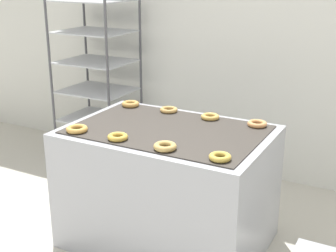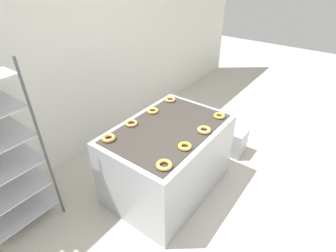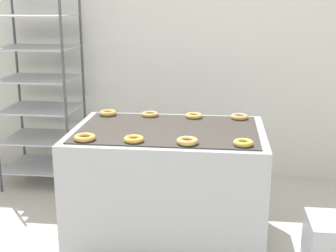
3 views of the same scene
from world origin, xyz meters
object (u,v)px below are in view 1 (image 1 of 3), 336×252
(fryer_machine, at_px, (168,187))
(donut_far_right, at_px, (257,124))
(donut_near_midleft, at_px, (118,137))
(donut_near_right, at_px, (220,157))
(donut_far_left, at_px, (131,104))
(baking_rack_cart, at_px, (97,76))
(donut_far_midleft, at_px, (169,110))
(donut_near_left, at_px, (77,129))
(donut_far_midright, at_px, (210,117))
(donut_near_midright, at_px, (165,146))

(fryer_machine, height_order, donut_far_right, donut_far_right)
(donut_near_midleft, bearing_deg, donut_far_right, 44.17)
(donut_near_right, height_order, donut_far_left, donut_far_left)
(donut_far_left, bearing_deg, baking_rack_cart, 141.27)
(donut_near_midleft, bearing_deg, donut_far_left, 116.46)
(donut_far_midleft, bearing_deg, fryer_machine, -62.56)
(fryer_machine, relative_size, baking_rack_cart, 0.78)
(donut_near_right, bearing_deg, fryer_machine, 147.15)
(fryer_machine, distance_m, donut_near_right, 0.75)
(baking_rack_cart, distance_m, donut_far_midleft, 1.29)
(donut_near_left, xyz_separation_m, donut_far_midright, (0.66, 0.67, -0.00))
(donut_far_left, relative_size, donut_far_midright, 1.03)
(fryer_machine, height_order, donut_far_midleft, donut_far_midleft)
(donut_near_right, xyz_separation_m, donut_far_midleft, (-0.69, 0.68, -0.00))
(baking_rack_cart, bearing_deg, fryer_machine, -36.67)
(donut_far_left, bearing_deg, donut_near_midleft, -63.54)
(donut_near_midright, distance_m, donut_far_midright, 0.67)
(donut_far_left, height_order, donut_far_midright, donut_far_left)
(donut_near_right, bearing_deg, donut_far_midleft, 135.55)
(fryer_machine, distance_m, donut_near_midright, 0.58)
(donut_near_left, height_order, donut_near_midright, donut_near_midright)
(fryer_machine, height_order, donut_far_left, donut_far_left)
(baking_rack_cart, xyz_separation_m, donut_near_midleft, (1.12, -1.30, -0.01))
(donut_near_right, distance_m, donut_far_right, 0.67)
(donut_near_midright, distance_m, donut_far_left, 0.95)
(donut_near_midright, xyz_separation_m, donut_near_right, (0.35, 0.01, -0.00))
(baking_rack_cart, height_order, donut_far_left, baking_rack_cart)
(baking_rack_cart, relative_size, donut_near_left, 12.12)
(fryer_machine, relative_size, donut_near_left, 9.48)
(donut_far_midleft, bearing_deg, donut_far_right, -0.62)
(baking_rack_cart, relative_size, donut_near_right, 13.57)
(donut_near_midleft, xyz_separation_m, donut_far_midright, (0.34, 0.66, -0.00))
(donut_near_midleft, distance_m, donut_near_midright, 0.34)
(fryer_machine, xyz_separation_m, donut_near_left, (-0.50, -0.33, 0.44))
(donut_near_right, bearing_deg, baking_rack_cart, 144.36)
(fryer_machine, xyz_separation_m, baking_rack_cart, (-1.31, 0.97, 0.45))
(donut_near_right, bearing_deg, donut_near_left, -179.84)
(donut_near_left, height_order, donut_far_right, donut_near_left)
(baking_rack_cart, xyz_separation_m, donut_far_midleft, (1.13, -0.63, -0.01))
(donut_near_right, bearing_deg, donut_far_left, 146.95)
(fryer_machine, relative_size, donut_near_midright, 9.72)
(donut_far_midright, bearing_deg, fryer_machine, -115.52)
(baking_rack_cart, distance_m, donut_near_midleft, 1.72)
(donut_near_midright, bearing_deg, donut_far_midleft, 116.54)
(donut_near_left, bearing_deg, fryer_machine, 33.40)
(donut_near_midleft, bearing_deg, fryer_machine, 61.02)
(donut_far_right, bearing_deg, fryer_machine, -146.11)
(donut_near_midleft, bearing_deg, donut_near_midright, -1.22)
(donut_near_midleft, height_order, donut_far_midright, donut_near_midleft)
(donut_near_midright, bearing_deg, donut_near_midleft, 178.78)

